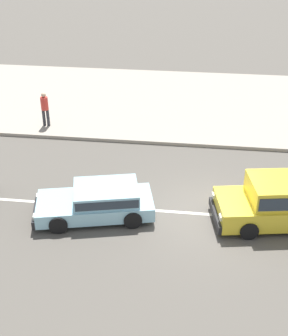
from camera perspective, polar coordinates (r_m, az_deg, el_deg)
The scene contains 5 objects.
ground_plane at distance 16.18m, azimuth 7.66°, elevation -5.61°, with size 160.00×160.00×0.00m, color #544F47.
lane_centre_stripe at distance 16.18m, azimuth 7.66°, elevation -5.60°, with size 50.40×0.14×0.01m, color silver.
kerb_strip at distance 25.06m, azimuth 7.92°, elevation 7.77°, with size 68.00×10.00×0.15m, color #9E9384.
hatchback_pale_blue_1 at distance 15.75m, azimuth -5.51°, elevation -3.95°, with size 4.26×2.59×1.10m.
pedestrian_near_clock at distance 22.20m, azimuth -12.01°, elevation 7.32°, with size 0.34×0.34×1.62m.
Camera 1 is at (-0.46, -13.28, 9.24)m, focal length 50.00 mm.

